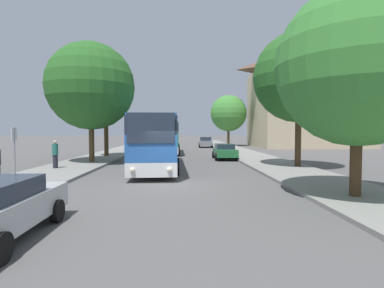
{
  "coord_description": "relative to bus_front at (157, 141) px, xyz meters",
  "views": [
    {
      "loc": [
        0.44,
        -14.19,
        2.51
      ],
      "look_at": [
        1.38,
        14.28,
        1.25
      ],
      "focal_mm": 28.0,
      "sensor_mm": 36.0,
      "label": 1
    }
  ],
  "objects": [
    {
      "name": "ground_plane",
      "position": [
        1.26,
        -5.96,
        -1.81
      ],
      "size": [
        300.0,
        300.0,
        0.0
      ],
      "primitive_type": "plane",
      "color": "#565454",
      "rests_on": "ground"
    },
    {
      "name": "sidewalk_left",
      "position": [
        -5.74,
        -5.96,
        -1.73
      ],
      "size": [
        4.0,
        120.0,
        0.15
      ],
      "primitive_type": "cube",
      "color": "gray",
      "rests_on": "ground_plane"
    },
    {
      "name": "sidewalk_right",
      "position": [
        8.26,
        -5.96,
        -1.73
      ],
      "size": [
        4.0,
        120.0,
        0.15
      ],
      "primitive_type": "cube",
      "color": "gray",
      "rests_on": "ground_plane"
    },
    {
      "name": "pedestrian_waiting_far",
      "position": [
        -6.33,
        -1.03,
        -0.77
      ],
      "size": [
        0.36,
        0.36,
        1.76
      ],
      "rotation": [
        0.0,
        0.0,
        6.15
      ],
      "color": "#23232D",
      "rests_on": "sidewalk_left"
    },
    {
      "name": "tree_right_near",
      "position": [
        9.45,
        -0.39,
        4.25
      ],
      "size": [
        6.01,
        6.01,
        8.92
      ],
      "color": "#47331E",
      "rests_on": "sidewalk_right"
    },
    {
      "name": "parked_car_right_far",
      "position": [
        5.23,
        24.96,
        -1.0
      ],
      "size": [
        2.16,
        3.97,
        1.57
      ],
      "rotation": [
        0.0,
        0.0,
        3.11
      ],
      "color": "slate",
      "rests_on": "ground_plane"
    },
    {
      "name": "tree_right_far",
      "position": [
        7.97,
        -9.6,
        3.02
      ],
      "size": [
        5.78,
        5.78,
        7.58
      ],
      "color": "#47331E",
      "rests_on": "sidewalk_right"
    },
    {
      "name": "parked_car_right_near",
      "position": [
        5.43,
        5.97,
        -1.09
      ],
      "size": [
        1.97,
        4.06,
        1.35
      ],
      "rotation": [
        0.0,
        0.0,
        3.13
      ],
      "color": "#236B38",
      "rests_on": "ground_plane"
    },
    {
      "name": "bus_middle",
      "position": [
        -0.02,
        13.1,
        0.03
      ],
      "size": [
        2.98,
        10.37,
        3.44
      ],
      "rotation": [
        0.0,
        0.0,
        0.02
      ],
      "color": "silver",
      "rests_on": "ground_plane"
    },
    {
      "name": "bus_stop_sign",
      "position": [
        -6.27,
        -5.71,
        -0.08
      ],
      "size": [
        0.08,
        0.45,
        2.55
      ],
      "color": "gray",
      "rests_on": "sidewalk_left"
    },
    {
      "name": "tree_right_mid",
      "position": [
        9.29,
        28.72,
        3.56
      ],
      "size": [
        5.9,
        5.9,
        8.18
      ],
      "color": "#513D23",
      "rests_on": "sidewalk_right"
    },
    {
      "name": "bus_front",
      "position": [
        0.0,
        0.0,
        0.0
      ],
      "size": [
        3.1,
        12.14,
        3.38
      ],
      "rotation": [
        0.0,
        0.0,
        0.04
      ],
      "color": "silver",
      "rests_on": "ground_plane"
    },
    {
      "name": "building_right_background",
      "position": [
        21.05,
        26.17,
        6.06
      ],
      "size": [
        15.73,
        12.78,
        15.74
      ],
      "color": "#C6B28E",
      "rests_on": "ground_plane"
    },
    {
      "name": "tree_left_near",
      "position": [
        -5.25,
        3.01,
        4.08
      ],
      "size": [
        6.62,
        6.62,
        9.06
      ],
      "color": "#513D23",
      "rests_on": "sidewalk_left"
    },
    {
      "name": "tree_left_far",
      "position": [
        -5.42,
        8.1,
        4.02
      ],
      "size": [
        4.16,
        4.16,
        7.79
      ],
      "color": "#513D23",
      "rests_on": "sidewalk_left"
    }
  ]
}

